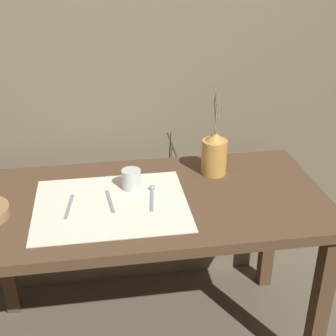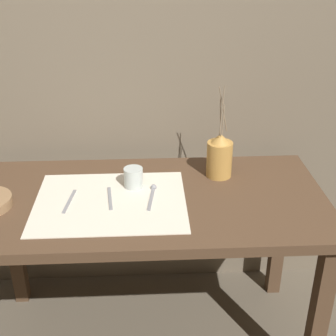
# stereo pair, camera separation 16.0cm
# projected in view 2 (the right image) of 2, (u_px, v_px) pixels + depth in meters

# --- Properties ---
(ground_plane) EXTENTS (12.00, 12.00, 0.00)m
(ground_plane) POSITION_uv_depth(u_px,v_px,m) (150.00, 335.00, 2.09)
(ground_plane) COLOR brown
(stone_wall_back) EXTENTS (7.00, 0.06, 2.40)m
(stone_wall_back) POSITION_uv_depth(u_px,v_px,m) (143.00, 42.00, 1.94)
(stone_wall_back) COLOR #6B5E4C
(stone_wall_back) RESTS_ON ground_plane
(wooden_table) EXTENTS (1.36, 0.67, 0.72)m
(wooden_table) POSITION_uv_depth(u_px,v_px,m) (147.00, 218.00, 1.81)
(wooden_table) COLOR #4C3523
(wooden_table) RESTS_ON ground_plane
(linen_cloth) EXTENTS (0.56, 0.45, 0.00)m
(linen_cloth) POSITION_uv_depth(u_px,v_px,m) (110.00, 202.00, 1.73)
(linen_cloth) COLOR beige
(linen_cloth) RESTS_ON wooden_table
(pitcher_with_flowers) EXTENTS (0.10, 0.10, 0.38)m
(pitcher_with_flowers) POSITION_uv_depth(u_px,v_px,m) (219.00, 156.00, 1.88)
(pitcher_with_flowers) COLOR #B7843D
(pitcher_with_flowers) RESTS_ON wooden_table
(glass_tumbler_near) EXTENTS (0.07, 0.07, 0.08)m
(glass_tumbler_near) POSITION_uv_depth(u_px,v_px,m) (133.00, 177.00, 1.81)
(glass_tumbler_near) COLOR #B7C1BC
(glass_tumbler_near) RESTS_ON wooden_table
(fork_outer) EXTENTS (0.03, 0.17, 0.00)m
(fork_outer) POSITION_uv_depth(u_px,v_px,m) (69.00, 201.00, 1.73)
(fork_outer) COLOR gray
(fork_outer) RESTS_ON wooden_table
(fork_inner) EXTENTS (0.03, 0.17, 0.00)m
(fork_inner) POSITION_uv_depth(u_px,v_px,m) (110.00, 198.00, 1.74)
(fork_inner) COLOR gray
(fork_inner) RESTS_ON wooden_table
(spoon_inner) EXTENTS (0.04, 0.18, 0.02)m
(spoon_inner) POSITION_uv_depth(u_px,v_px,m) (153.00, 191.00, 1.79)
(spoon_inner) COLOR gray
(spoon_inner) RESTS_ON wooden_table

